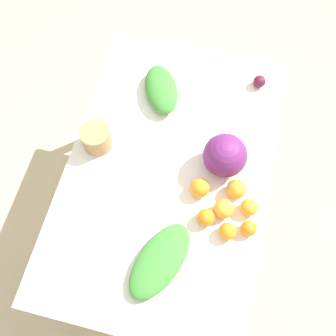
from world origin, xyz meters
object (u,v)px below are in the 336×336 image
Objects in this scene: greens_bunch_scallion at (161,89)px; orange_5 at (224,209)px; paper_bag at (96,138)px; orange_6 at (228,231)px; cabbage_purple at (225,156)px; beet_root at (259,82)px; greens_bunch_beet_tops at (160,261)px; orange_3 at (200,188)px; orange_0 at (249,207)px; orange_2 at (249,228)px; orange_1 at (236,189)px; orange_4 at (206,218)px.

greens_bunch_scallion reaches higher than orange_5.
paper_bag is at bearing 146.84° from greens_bunch_scallion.
paper_bag reaches higher than orange_6.
beet_root is at bearing -11.61° from cabbage_purple.
greens_bunch_beet_tops is 4.11× the size of orange_3.
orange_0 is 0.09m from orange_2.
paper_bag reaches higher than orange_1.
greens_bunch_beet_tops is at bearing 164.66° from beet_root.
beet_root is (0.16, -0.44, -0.01)m from greens_bunch_scallion.
cabbage_purple is at bearing -129.91° from greens_bunch_scallion.
orange_1 is 0.99× the size of orange_3.
orange_3 and orange_5 have the same top height.
orange_6 is (-0.30, -0.07, -0.06)m from cabbage_purple.
orange_1 is at bearing -78.46° from orange_3.
cabbage_purple reaches higher than beet_root.
orange_3 is (-0.44, -0.28, -0.00)m from greens_bunch_scallion.
cabbage_purple is 1.42× the size of paper_bag.
orange_3 is 1.16× the size of orange_6.
greens_bunch_scallion reaches higher than beet_root.
greens_bunch_scallion reaches higher than orange_0.
orange_6 is at bearing -112.86° from paper_bag.
cabbage_purple is 2.90× the size of orange_2.
cabbage_purple is at bearing 33.50° from orange_1.
orange_0 is 1.12× the size of orange_2.
orange_5 is at bearing -169.06° from cabbage_purple.
greens_bunch_scallion reaches higher than orange_4.
paper_bag is 1.79× the size of orange_4.
cabbage_purple reaches higher than orange_6.
beet_root is at bearing -1.74° from orange_1.
orange_3 is (-0.11, -0.49, -0.02)m from paper_bag.
orange_4 is 0.89× the size of orange_5.
orange_1 and orange_5 have the same top height.
orange_5 is (0.26, -0.20, 0.01)m from greens_bunch_beet_tops.
orange_4 is at bearing 175.13° from cabbage_purple.
orange_0 is at bearing -29.68° from orange_6.
orange_0 is at bearing -141.56° from cabbage_purple.
greens_bunch_scallion is 3.34× the size of orange_1.
orange_2 is at bearing -175.19° from beet_root.
orange_1 is (-0.41, -0.42, -0.00)m from greens_bunch_scallion.
cabbage_purple is at bearing -4.87° from orange_4.
paper_bag is 0.48× the size of greens_bunch_scallion.
orange_1 is at bearing -33.55° from greens_bunch_beet_tops.
paper_bag is 0.69m from orange_6.
orange_2 is 0.09m from orange_6.
orange_2 reaches higher than beet_root.
beet_root is (0.45, -0.09, -0.06)m from cabbage_purple.
orange_1 reaches higher than orange_6.
greens_bunch_scallion is 3.31× the size of orange_3.
beet_root is 0.73m from orange_4.
greens_bunch_beet_tops is 5.27× the size of orange_2.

